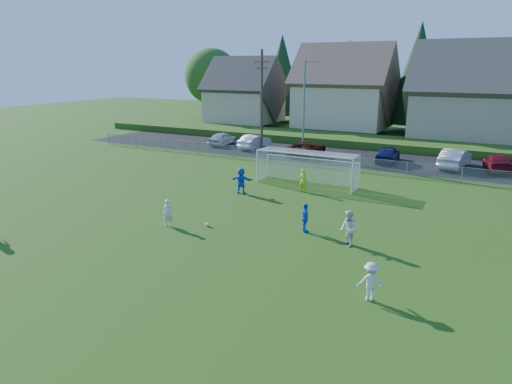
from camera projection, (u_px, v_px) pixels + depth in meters
ground at (170, 266)px, 20.05m from camera, size 160.00×160.00×0.00m
asphalt_lot at (352, 157)px, 43.41m from camera, size 60.00×60.00×0.00m
grass_embankment at (373, 142)px, 49.67m from camera, size 70.00×6.00×0.80m
soccer_ball at (207, 224)px, 24.90m from camera, size 0.22×0.22×0.22m
player_white_a at (168, 213)px, 24.80m from camera, size 0.65×0.58×1.50m
player_white_b at (348, 229)px, 22.03m from camera, size 1.08×1.09×1.78m
player_white_c at (370, 281)px, 16.96m from camera, size 1.13×0.93×1.52m
player_blue_a at (305, 218)px, 23.90m from camera, size 0.84×0.96×1.55m
player_blue_b at (241, 181)px, 31.11m from camera, size 1.71×0.71×1.79m
goalkeeper at (303, 180)px, 31.51m from camera, size 0.63×0.45×1.63m
car_a at (222, 139)px, 50.03m from camera, size 1.93×4.26×1.42m
car_b at (255, 142)px, 47.92m from camera, size 1.87×4.52×1.46m
car_c at (306, 148)px, 44.25m from camera, size 2.90×5.25×1.39m
car_e at (388, 154)px, 41.20m from camera, size 2.08×4.55×1.51m
car_f at (455, 158)px, 38.82m from camera, size 2.38×5.18×1.65m
car_g at (498, 163)px, 37.73m from camera, size 2.61×5.14×1.43m
soccer_goal at (308, 163)px, 33.25m from camera, size 7.42×1.90×2.50m
chainlink_fence at (334, 162)px, 38.57m from camera, size 52.06×0.06×1.20m
streetlight at (304, 105)px, 42.85m from camera, size 1.38×0.18×9.00m
utility_pole at (262, 100)px, 45.91m from camera, size 1.60×0.26×10.00m
houses_row at (410, 75)px, 53.25m from camera, size 53.90×11.45×13.27m
tree_row at (411, 78)px, 59.11m from camera, size 65.98×12.36×13.80m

